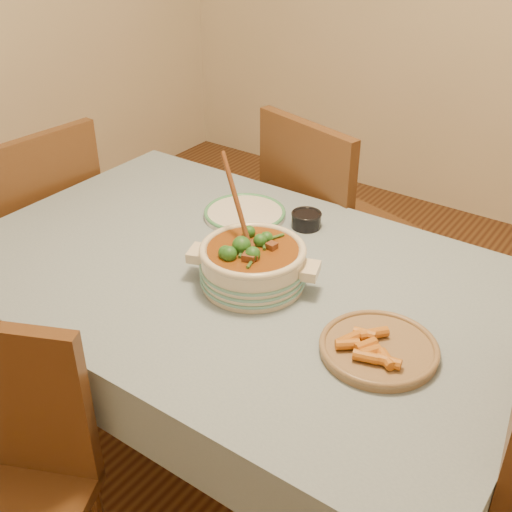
{
  "coord_description": "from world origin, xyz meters",
  "views": [
    {
      "loc": [
        0.94,
        -1.24,
        1.75
      ],
      "look_at": [
        0.09,
        -0.04,
        0.86
      ],
      "focal_mm": 45.0,
      "sensor_mm": 36.0,
      "label": 1
    }
  ],
  "objects_px": {
    "chair_left": "(39,230)",
    "white_plate": "(245,213)",
    "stew_casserole": "(253,261)",
    "dining_table": "(239,297)",
    "fried_plate": "(379,347)",
    "chair_far": "(325,222)",
    "condiment_bowl": "(306,219)"
  },
  "relations": [
    {
      "from": "condiment_bowl",
      "to": "chair_left",
      "type": "height_order",
      "value": "chair_left"
    },
    {
      "from": "dining_table",
      "to": "chair_far",
      "type": "bearing_deg",
      "value": 99.68
    },
    {
      "from": "stew_casserole",
      "to": "fried_plate",
      "type": "bearing_deg",
      "value": -9.18
    },
    {
      "from": "stew_casserole",
      "to": "chair_left",
      "type": "relative_size",
      "value": 0.39
    },
    {
      "from": "condiment_bowl",
      "to": "fried_plate",
      "type": "xyz_separation_m",
      "value": [
        0.47,
        -0.44,
        -0.01
      ]
    },
    {
      "from": "condiment_bowl",
      "to": "chair_left",
      "type": "relative_size",
      "value": 0.12
    },
    {
      "from": "white_plate",
      "to": "chair_far",
      "type": "distance_m",
      "value": 0.49
    },
    {
      "from": "dining_table",
      "to": "stew_casserole",
      "type": "bearing_deg",
      "value": -22.24
    },
    {
      "from": "stew_casserole",
      "to": "fried_plate",
      "type": "distance_m",
      "value": 0.43
    },
    {
      "from": "condiment_bowl",
      "to": "chair_far",
      "type": "height_order",
      "value": "chair_far"
    },
    {
      "from": "fried_plate",
      "to": "chair_left",
      "type": "xyz_separation_m",
      "value": [
        -1.51,
        0.15,
        -0.23
      ]
    },
    {
      "from": "stew_casserole",
      "to": "chair_left",
      "type": "xyz_separation_m",
      "value": [
        -1.09,
        0.08,
        -0.29
      ]
    },
    {
      "from": "white_plate",
      "to": "chair_left",
      "type": "distance_m",
      "value": 0.89
    },
    {
      "from": "chair_left",
      "to": "condiment_bowl",
      "type": "bearing_deg",
      "value": 110.22
    },
    {
      "from": "white_plate",
      "to": "condiment_bowl",
      "type": "relative_size",
      "value": 2.43
    },
    {
      "from": "stew_casserole",
      "to": "condiment_bowl",
      "type": "bearing_deg",
      "value": 98.2
    },
    {
      "from": "fried_plate",
      "to": "dining_table",
      "type": "bearing_deg",
      "value": 168.84
    },
    {
      "from": "dining_table",
      "to": "condiment_bowl",
      "type": "xyz_separation_m",
      "value": [
        0.02,
        0.34,
        0.12
      ]
    },
    {
      "from": "dining_table",
      "to": "stew_casserole",
      "type": "xyz_separation_m",
      "value": [
        0.07,
        -0.03,
        0.17
      ]
    },
    {
      "from": "dining_table",
      "to": "condiment_bowl",
      "type": "height_order",
      "value": "condiment_bowl"
    },
    {
      "from": "white_plate",
      "to": "chair_left",
      "type": "relative_size",
      "value": 0.29
    },
    {
      "from": "dining_table",
      "to": "fried_plate",
      "type": "height_order",
      "value": "fried_plate"
    },
    {
      "from": "chair_left",
      "to": "white_plate",
      "type": "bearing_deg",
      "value": 110.18
    },
    {
      "from": "condiment_bowl",
      "to": "chair_left",
      "type": "xyz_separation_m",
      "value": [
        -1.03,
        -0.29,
        -0.24
      ]
    },
    {
      "from": "condiment_bowl",
      "to": "chair_far",
      "type": "bearing_deg",
      "value": 110.08
    },
    {
      "from": "stew_casserole",
      "to": "fried_plate",
      "type": "relative_size",
      "value": 1.22
    },
    {
      "from": "stew_casserole",
      "to": "dining_table",
      "type": "bearing_deg",
      "value": 157.76
    },
    {
      "from": "dining_table",
      "to": "fried_plate",
      "type": "distance_m",
      "value": 0.51
    },
    {
      "from": "fried_plate",
      "to": "stew_casserole",
      "type": "bearing_deg",
      "value": 170.82
    },
    {
      "from": "chair_far",
      "to": "stew_casserole",
      "type": "bearing_deg",
      "value": 119.76
    },
    {
      "from": "dining_table",
      "to": "chair_left",
      "type": "height_order",
      "value": "chair_left"
    },
    {
      "from": "dining_table",
      "to": "chair_left",
      "type": "xyz_separation_m",
      "value": [
        -1.02,
        0.05,
        -0.12
      ]
    }
  ]
}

